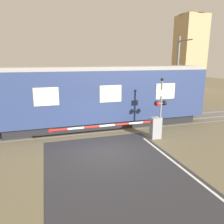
# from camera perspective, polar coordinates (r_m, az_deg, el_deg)

# --- Properties ---
(ground_plane) EXTENTS (80.00, 80.00, 0.00)m
(ground_plane) POSITION_cam_1_polar(r_m,az_deg,el_deg) (11.49, -2.11, -10.03)
(ground_plane) COLOR #6B6047
(track_bed) EXTENTS (36.00, 3.20, 0.13)m
(track_bed) POSITION_cam_1_polar(r_m,az_deg,el_deg) (15.53, -6.34, -3.67)
(track_bed) COLOR #666056
(track_bed) RESTS_ON ground_plane
(train) EXTENTS (14.15, 3.17, 4.16)m
(train) POSITION_cam_1_polar(r_m,az_deg,el_deg) (15.31, -2.05, 4.24)
(train) COLOR black
(train) RESTS_ON ground_plane
(crossing_barrier) EXTENTS (6.41, 0.44, 1.28)m
(crossing_barrier) POSITION_cam_1_polar(r_m,az_deg,el_deg) (12.99, 9.26, -4.00)
(crossing_barrier) COLOR gray
(crossing_barrier) RESTS_ON ground_plane
(signal_post) EXTENTS (0.79, 0.26, 3.58)m
(signal_post) POSITION_cam_1_polar(r_m,az_deg,el_deg) (13.10, 12.67, 1.93)
(signal_post) COLOR gray
(signal_post) RESTS_ON ground_plane
(catenary_pole) EXTENTS (0.20, 1.90, 6.50)m
(catenary_pole) POSITION_cam_1_polar(r_m,az_deg,el_deg) (19.95, 16.70, 9.52)
(catenary_pole) COLOR slate
(catenary_pole) RESTS_ON ground_plane
(distant_building) EXTENTS (4.50, 4.50, 12.49)m
(distant_building) POSITION_cam_1_polar(r_m,az_deg,el_deg) (40.18, 19.64, 15.19)
(distant_building) COLOR tan
(distant_building) RESTS_ON ground_plane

